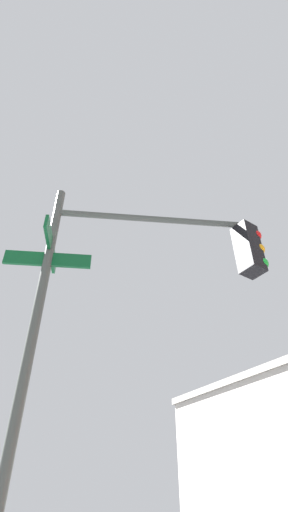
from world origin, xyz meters
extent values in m
cylinder|color=#474C47|center=(-7.01, -7.09, 2.77)|extent=(0.12, 0.12, 5.54)
cylinder|color=#474C47|center=(-6.37, -5.89, 5.14)|extent=(1.36, 2.45, 0.09)
cube|color=black|center=(-5.73, -4.69, 4.69)|extent=(0.28, 0.28, 0.80)
sphere|color=red|center=(-5.66, -4.55, 4.94)|extent=(0.18, 0.18, 0.18)
sphere|color=orange|center=(-5.66, -4.55, 4.69)|extent=(0.18, 0.18, 0.18)
sphere|color=green|center=(-5.66, -4.55, 4.44)|extent=(0.18, 0.18, 0.18)
cube|color=#0F5128|center=(-7.01, -7.09, 4.30)|extent=(0.55, 0.99, 0.20)
cube|color=#0F5128|center=(-7.01, -7.09, 4.52)|extent=(0.90, 0.51, 0.20)
camera|label=1|loc=(-3.27, -8.11, 1.59)|focal=24.95mm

